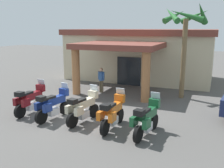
# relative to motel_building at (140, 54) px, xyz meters

# --- Properties ---
(ground_plane) EXTENTS (80.00, 80.00, 0.00)m
(ground_plane) POSITION_rel_motel_building_xyz_m (0.05, -10.26, -2.08)
(ground_plane) COLOR #514F4C
(motel_building) EXTENTS (11.93, 10.47, 4.08)m
(motel_building) POSITION_rel_motel_building_xyz_m (0.00, 0.00, 0.00)
(motel_building) COLOR beige
(motel_building) RESTS_ON ground_plane
(motorcycle_maroon) EXTENTS (0.71, 2.21, 1.61)m
(motorcycle_maroon) POSITION_rel_motel_building_xyz_m (-2.27, -10.82, -1.38)
(motorcycle_maroon) COLOR black
(motorcycle_maroon) RESTS_ON ground_plane
(motorcycle_blue) EXTENTS (0.81, 2.21, 1.61)m
(motorcycle_blue) POSITION_rel_motel_building_xyz_m (-0.75, -11.04, -1.38)
(motorcycle_blue) COLOR black
(motorcycle_blue) RESTS_ON ground_plane
(motorcycle_cream) EXTENTS (0.83, 2.21, 1.61)m
(motorcycle_cream) POSITION_rel_motel_building_xyz_m (0.76, -10.86, -1.38)
(motorcycle_cream) COLOR black
(motorcycle_cream) RESTS_ON ground_plane
(motorcycle_orange) EXTENTS (0.71, 2.21, 1.61)m
(motorcycle_orange) POSITION_rel_motel_building_xyz_m (2.27, -11.01, -1.38)
(motorcycle_orange) COLOR black
(motorcycle_orange) RESTS_ON ground_plane
(motorcycle_green) EXTENTS (0.80, 2.21, 1.61)m
(motorcycle_green) POSITION_rel_motel_building_xyz_m (3.78, -11.11, -1.38)
(motorcycle_green) COLOR black
(motorcycle_green) RESTS_ON ground_plane
(pedestrian) EXTENTS (0.51, 0.32, 1.64)m
(pedestrian) POSITION_rel_motel_building_xyz_m (-0.87, -5.63, -1.14)
(pedestrian) COLOR brown
(pedestrian) RESTS_ON ground_plane
(palm_tree_near_portico) EXTENTS (2.64, 2.67, 5.65)m
(palm_tree_near_portico) POSITION_rel_motel_building_xyz_m (4.19, -4.86, 2.18)
(palm_tree_near_portico) COLOR brown
(palm_tree_near_portico) RESTS_ON ground_plane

